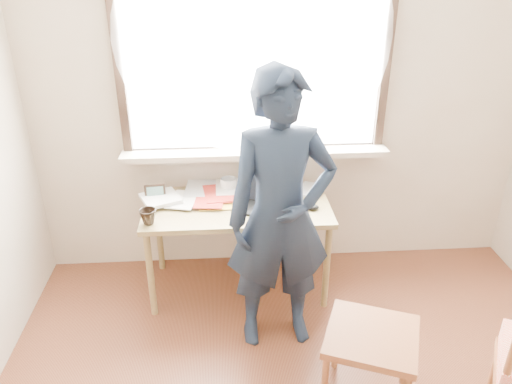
{
  "coord_description": "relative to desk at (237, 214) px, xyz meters",
  "views": [
    {
      "loc": [
        -0.43,
        -1.33,
        2.23
      ],
      "look_at": [
        -0.26,
        0.95,
        1.09
      ],
      "focal_mm": 35.0,
      "sensor_mm": 36.0,
      "label": 1
    }
  ],
  "objects": [
    {
      "name": "person",
      "position": [
        0.23,
        -0.51,
        0.26
      ],
      "size": [
        0.65,
        0.46,
        1.7
      ],
      "primitive_type": "imported",
      "rotation": [
        0.0,
        0.0,
        0.08
      ],
      "color": "black",
      "rests_on": "ground"
    },
    {
      "name": "mug_white",
      "position": [
        -0.05,
        0.22,
        0.12
      ],
      "size": [
        0.17,
        0.17,
        0.1
      ],
      "primitive_type": "imported",
      "rotation": [
        0.0,
        0.0,
        0.65
      ],
      "color": "white",
      "rests_on": "desk"
    },
    {
      "name": "desk_clutter",
      "position": [
        -0.27,
        0.18,
        0.09
      ],
      "size": [
        0.93,
        0.52,
        0.05
      ],
      "color": "white",
      "rests_on": "desk"
    },
    {
      "name": "work_chair",
      "position": [
        0.64,
        -1.06,
        -0.21
      ],
      "size": [
        0.58,
        0.57,
        0.46
      ],
      "color": "brown",
      "rests_on": "ground"
    },
    {
      "name": "mouse",
      "position": [
        0.49,
        -0.1,
        0.09
      ],
      "size": [
        0.09,
        0.06,
        0.03
      ],
      "primitive_type": "ellipsoid",
      "color": "black",
      "rests_on": "desk"
    },
    {
      "name": "room_shell",
      "position": [
        0.32,
        -1.43,
        1.04
      ],
      "size": [
        3.52,
        4.02,
        2.61
      ],
      "color": "beige",
      "rests_on": "ground"
    },
    {
      "name": "picture_frame",
      "position": [
        -0.55,
        0.1,
        0.12
      ],
      "size": [
        0.14,
        0.03,
        0.11
      ],
      "color": "black",
      "rests_on": "desk"
    },
    {
      "name": "book_a",
      "position": [
        -0.36,
        0.24,
        0.08
      ],
      "size": [
        0.23,
        0.3,
        0.03
      ],
      "primitive_type": "imported",
      "rotation": [
        0.0,
        0.0,
        -0.08
      ],
      "color": "white",
      "rests_on": "desk"
    },
    {
      "name": "mug_dark",
      "position": [
        -0.56,
        -0.21,
        0.12
      ],
      "size": [
        0.14,
        0.14,
        0.1
      ],
      "primitive_type": "imported",
      "rotation": [
        0.0,
        0.0,
        -0.38
      ],
      "color": "black",
      "rests_on": "desk"
    },
    {
      "name": "book_b",
      "position": [
        0.46,
        0.21,
        0.08
      ],
      "size": [
        0.24,
        0.27,
        0.02
      ],
      "primitive_type": "imported",
      "rotation": [
        0.0,
        0.0,
        -0.4
      ],
      "color": "white",
      "rests_on": "desk"
    },
    {
      "name": "laptop",
      "position": [
        0.18,
        -0.04,
        0.12
      ],
      "size": [
        0.38,
        0.34,
        0.21
      ],
      "color": "black",
      "rests_on": "desk"
    },
    {
      "name": "desk",
      "position": [
        0.0,
        0.0,
        0.0
      ],
      "size": [
        1.24,
        0.62,
        0.67
      ],
      "color": "olive",
      "rests_on": "ground"
    }
  ]
}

